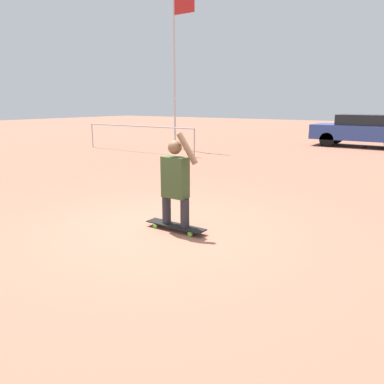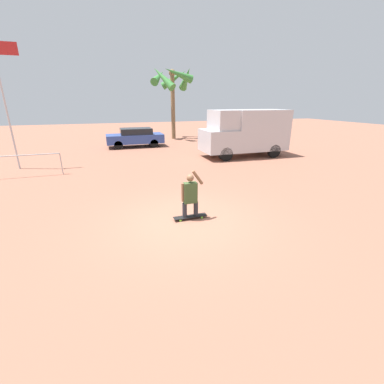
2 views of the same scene
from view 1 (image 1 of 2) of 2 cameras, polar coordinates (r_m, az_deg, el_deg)
The scene contains 6 objects.
ground_plane at distance 6.05m, azimuth -4.82°, elevation -5.79°, with size 80.00×80.00×0.00m, color #935B47.
skateboard at distance 5.99m, azimuth -2.50°, elevation -5.17°, with size 1.06×0.23×0.09m.
person_skateboarder at distance 5.79m, azimuth -2.58°, elevation 1.93°, with size 0.69×0.22×1.47m.
parked_car_blue at distance 19.12m, azimuth 24.72°, elevation 8.61°, with size 4.41×1.89×1.47m.
flagpole at distance 17.00m, azimuth -2.43°, elevation 19.30°, with size 1.11×0.12×6.41m.
plaza_railing_segment at distance 15.82m, azimuth -8.25°, elevation 9.47°, with size 5.72×0.05×1.08m.
Camera 1 is at (3.67, -4.38, 1.98)m, focal length 35.00 mm.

